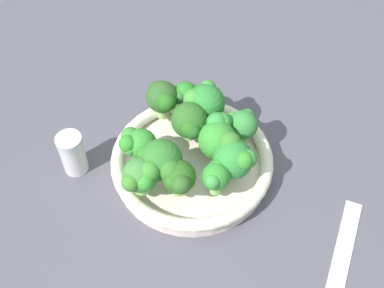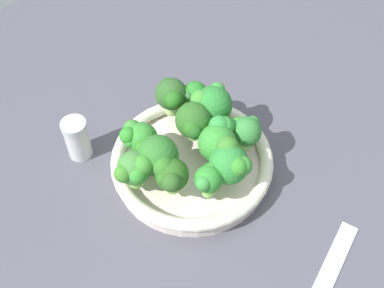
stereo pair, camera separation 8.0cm
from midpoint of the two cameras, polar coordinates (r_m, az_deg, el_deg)
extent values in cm
cube|color=#4D4B57|center=(87.00, 0.00, -3.40)|extent=(130.00, 130.00, 2.50)
cylinder|color=silver|center=(85.22, -2.70, -2.70)|extent=(26.07, 26.07, 1.78)
torus|color=silver|center=(83.62, -2.75, -1.91)|extent=(27.16, 27.16, 2.17)
cylinder|color=#84BD5E|center=(79.83, -6.28, -3.37)|extent=(2.09, 2.09, 2.16)
sphere|color=#2D6F29|center=(77.22, -6.49, -2.00)|extent=(6.62, 6.62, 6.62)
sphere|color=#2F6D24|center=(75.21, -5.54, -3.17)|extent=(3.55, 3.55, 3.55)
sphere|color=#2D7420|center=(77.46, -8.18, -1.40)|extent=(2.82, 2.82, 2.82)
cylinder|color=#86C15B|center=(78.92, -8.66, -4.85)|extent=(2.68, 2.68, 2.00)
sphere|color=#3D7D36|center=(76.64, -8.91, -3.69)|extent=(5.50, 5.50, 5.50)
sphere|color=#397C27|center=(75.34, -10.03, -4.50)|extent=(2.87, 2.87, 2.87)
sphere|color=#36852C|center=(75.06, -7.87, -3.25)|extent=(3.13, 3.13, 3.13)
sphere|color=#318A2C|center=(75.20, -8.43, -4.40)|extent=(2.91, 2.91, 2.91)
cylinder|color=#93C562|center=(79.77, 1.68, -3.20)|extent=(2.38, 2.38, 1.83)
sphere|color=#2C8234|center=(77.37, 1.73, -1.94)|extent=(6.31, 6.31, 6.31)
sphere|color=#388C37|center=(76.07, 3.31, -1.89)|extent=(3.05, 3.05, 3.05)
sphere|color=#338329|center=(75.43, 2.91, -2.04)|extent=(2.96, 2.96, 2.96)
sphere|color=#377B2A|center=(77.20, 1.35, -0.06)|extent=(3.63, 3.63, 3.63)
cylinder|color=#88C062|center=(84.42, -3.00, 1.19)|extent=(2.06, 2.06, 2.19)
sphere|color=#2A5E21|center=(82.07, -3.08, 2.56)|extent=(6.12, 6.12, 6.12)
sphere|color=#225620|center=(80.17, -2.82, 1.33)|extent=(2.72, 2.72, 2.72)
sphere|color=#26621B|center=(80.27, -3.12, 1.60)|extent=(2.94, 2.94, 2.94)
cylinder|color=#88C258|center=(82.25, 0.33, -0.83)|extent=(1.83, 1.83, 1.77)
sphere|color=#338A30|center=(79.97, 0.34, 0.44)|extent=(6.19, 6.19, 6.19)
sphere|color=green|center=(80.62, 0.48, 2.26)|extent=(3.38, 3.38, 3.38)
sphere|color=green|center=(80.60, 0.31, 1.83)|extent=(2.96, 2.96, 2.96)
sphere|color=#30893B|center=(80.20, -0.02, 2.24)|extent=(3.49, 3.49, 3.49)
cylinder|color=#83BD5D|center=(84.32, 2.98, 0.89)|extent=(2.79, 2.79, 1.80)
sphere|color=#337D38|center=(82.39, 3.06, 2.00)|extent=(4.97, 4.97, 4.97)
sphere|color=#3B8539|center=(83.26, 3.56, 3.08)|extent=(2.29, 2.29, 2.29)
sphere|color=#378C30|center=(82.68, 2.04, 2.69)|extent=(2.27, 2.27, 2.27)
sphere|color=#29873A|center=(82.11, 1.74, 2.15)|extent=(2.80, 2.80, 2.80)
cylinder|color=#97C96E|center=(87.80, -5.93, 3.76)|extent=(2.28, 2.28, 2.70)
sphere|color=#2C5825|center=(85.50, -6.10, 5.18)|extent=(5.55, 5.55, 5.55)
sphere|color=#23631B|center=(83.51, -5.69, 4.58)|extent=(3.08, 3.08, 3.08)
sphere|color=#235D27|center=(86.62, -6.82, 6.17)|extent=(2.36, 2.36, 2.36)
cylinder|color=#8EC957|center=(78.08, -4.40, -5.07)|extent=(2.32, 2.32, 2.02)
sphere|color=#285B1C|center=(75.83, -4.52, -3.95)|extent=(5.24, 5.24, 5.24)
sphere|color=#2B5820|center=(73.91, -4.47, -4.73)|extent=(3.06, 3.06, 3.06)
sphere|color=#2A631E|center=(74.72, -5.31, -4.47)|extent=(2.34, 2.34, 2.34)
sphere|color=#1C5E1A|center=(74.22, -4.74, -4.52)|extent=(2.14, 2.14, 2.14)
cylinder|color=#8DCC66|center=(86.60, -1.13, 3.04)|extent=(2.68, 2.68, 2.33)
sphere|color=#297B30|center=(84.16, -1.16, 4.53)|extent=(6.54, 6.54, 6.54)
sphere|color=#3D8932|center=(83.21, -2.61, 4.94)|extent=(3.50, 3.50, 3.50)
sphere|color=#338634|center=(84.64, -0.89, 6.27)|extent=(2.68, 2.68, 2.68)
cylinder|color=#86C25C|center=(88.39, -3.32, 4.31)|extent=(2.38, 2.38, 2.47)
sphere|color=#277927|center=(86.44, -3.41, 5.51)|extent=(4.43, 4.43, 4.43)
sphere|color=#347723|center=(86.14, -4.47, 5.77)|extent=(2.00, 2.00, 2.00)
sphere|color=#2B7821|center=(85.59, -4.34, 5.52)|extent=(2.41, 2.41, 2.41)
sphere|color=#2E6631|center=(84.93, -4.12, 5.20)|extent=(1.82, 1.82, 1.82)
cylinder|color=#83BF5C|center=(82.60, -8.44, -1.34)|extent=(2.76, 2.76, 1.72)
sphere|color=#33852F|center=(80.60, -8.65, -0.25)|extent=(5.22, 5.22, 5.22)
sphere|color=#2D8526|center=(79.43, -10.20, -0.15)|extent=(2.84, 2.84, 2.84)
sphere|color=#388231|center=(80.94, -9.86, 0.70)|extent=(2.99, 2.99, 2.99)
sphere|color=#388C31|center=(79.60, -9.90, -0.75)|extent=(2.18, 2.18, 2.18)
cylinder|color=#8ED663|center=(77.73, -0.30, -5.00)|extent=(1.90, 1.90, 2.37)
sphere|color=#2E862D|center=(75.57, -0.31, -3.91)|extent=(4.36, 4.36, 4.36)
sphere|color=#2E812C|center=(75.96, -0.34, -2.87)|extent=(2.28, 2.28, 2.28)
sphere|color=#368B3A|center=(74.10, -0.76, -4.47)|extent=(2.33, 2.33, 2.33)
sphere|color=#2D8029|center=(75.66, -0.05, -2.65)|extent=(1.92, 1.92, 1.92)
cube|color=silver|center=(80.44, 14.17, -11.45)|extent=(17.19, 5.54, 0.40)
cylinder|color=silver|center=(86.73, -15.92, -1.50)|extent=(4.10, 4.10, 6.54)
cylinder|color=silver|center=(83.70, -16.51, 0.14)|extent=(4.31, 4.31, 1.44)
camera|label=1|loc=(0.04, -92.87, -3.62)|focal=46.97mm
camera|label=2|loc=(0.04, 87.13, 3.62)|focal=46.97mm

